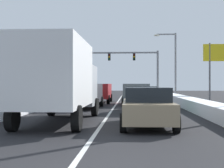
{
  "coord_description": "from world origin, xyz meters",
  "views": [
    {
      "loc": [
        1.14,
        -5.78,
        1.63
      ],
      "look_at": [
        -0.95,
        30.36,
        1.66
      ],
      "focal_mm": 50.16,
      "sensor_mm": 36.0,
      "label": 1
    }
  ],
  "objects": [
    {
      "name": "sedan_green_right_lane_second",
      "position": [
        1.83,
        12.73,
        0.76
      ],
      "size": [
        2.0,
        4.5,
        1.51
      ],
      "color": "#1E5633",
      "rests_on": "ground"
    },
    {
      "name": "sedan_tan_right_lane_nearest",
      "position": [
        1.8,
        6.3,
        0.76
      ],
      "size": [
        2.0,
        4.5,
        1.51
      ],
      "color": "#937F60",
      "rests_on": "ground"
    },
    {
      "name": "ground_plane",
      "position": [
        0.0,
        14.78,
        0.0
      ],
      "size": [
        120.0,
        120.0,
        0.0
      ],
      "primitive_type": "plane",
      "color": "black"
    },
    {
      "name": "snow_bank_left_shoulder",
      "position": [
        -5.3,
        18.47,
        0.38
      ],
      "size": [
        1.74,
        40.64,
        0.75
      ],
      "primitive_type": "cube",
      "color": "white",
      "rests_on": "ground"
    },
    {
      "name": "snow_bank_right_shoulder",
      "position": [
        5.3,
        18.47,
        0.33
      ],
      "size": [
        1.25,
        40.64,
        0.66
      ],
      "primitive_type": "cube",
      "color": "white",
      "rests_on": "ground"
    },
    {
      "name": "street_lamp_right_mid",
      "position": [
        6.12,
        31.4,
        4.63
      ],
      "size": [
        2.66,
        0.36,
        7.69
      ],
      "color": "gray",
      "rests_on": "ground"
    },
    {
      "name": "box_truck_center_lane_nearest",
      "position": [
        -1.8,
        7.22,
        1.9
      ],
      "size": [
        2.53,
        7.2,
        3.36
      ],
      "color": "#B7BABF",
      "rests_on": "ground"
    },
    {
      "name": "suv_gray_right_lane_third",
      "position": [
        1.59,
        19.21,
        1.02
      ],
      "size": [
        2.16,
        4.9,
        1.67
      ],
      "color": "slate",
      "rests_on": "ground"
    },
    {
      "name": "lane_stripe_between_right_lane_and_center_lane",
      "position": [
        -0.0,
        18.47,
        0.0
      ],
      "size": [
        0.14,
        40.64,
        0.01
      ],
      "primitive_type": "cube",
      "color": "silver",
      "rests_on": "ground"
    },
    {
      "name": "suv_red_center_lane_third",
      "position": [
        -1.61,
        21.68,
        1.02
      ],
      "size": [
        2.16,
        4.9,
        1.67
      ],
      "color": "maroon",
      "rests_on": "ground"
    },
    {
      "name": "traffic_light_gantry",
      "position": [
        1.18,
        36.93,
        4.72
      ],
      "size": [
        10.6,
        0.47,
        6.2
      ],
      "color": "slate",
      "rests_on": "ground"
    },
    {
      "name": "suv_charcoal_center_lane_second",
      "position": [
        -1.91,
        15.3,
        1.02
      ],
      "size": [
        2.16,
        4.9,
        1.67
      ],
      "color": "#38383D",
      "rests_on": "ground"
    },
    {
      "name": "roadside_sign_right",
      "position": [
        9.6,
        23.97,
        4.02
      ],
      "size": [
        3.2,
        0.16,
        5.5
      ],
      "color": "#59595B",
      "rests_on": "ground"
    }
  ]
}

